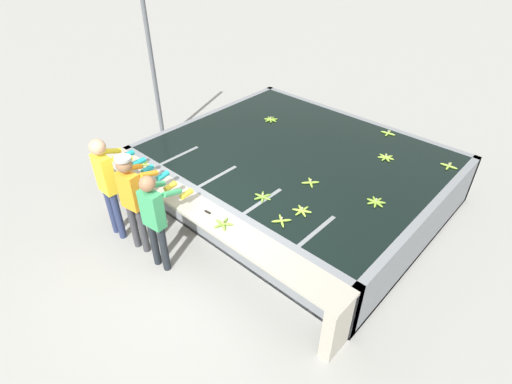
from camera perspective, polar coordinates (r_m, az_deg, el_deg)
ground_plane at (r=6.18m, az=-8.60°, el=-10.20°), size 80.00×80.00×0.00m
wash_tank at (r=7.25m, az=5.83°, el=2.48°), size 4.81×3.98×0.91m
work_ledge at (r=5.84m, az=-7.48°, el=-4.59°), size 4.81×0.45×0.91m
worker_0 at (r=6.38m, az=-20.36°, el=1.66°), size 0.41×0.72×1.75m
worker_1 at (r=6.02m, az=-17.16°, el=-0.45°), size 0.48×0.74×1.66m
worker_2 at (r=5.65m, az=-14.18°, el=-3.20°), size 0.46×0.73×1.60m
banana_bunch_floating_0 at (r=7.28m, az=25.83°, el=3.37°), size 0.28×0.28×0.08m
banana_bunch_floating_1 at (r=5.43m, az=3.66°, el=-4.11°), size 0.24×0.24×0.08m
banana_bunch_floating_2 at (r=7.14m, az=18.06°, el=4.73°), size 0.28×0.27×0.08m
banana_bunch_floating_3 at (r=5.86m, az=0.96°, el=-0.68°), size 0.28×0.27×0.08m
banana_bunch_floating_4 at (r=6.21m, az=7.79°, el=1.36°), size 0.23×0.23×0.08m
banana_bunch_floating_5 at (r=6.01m, az=16.76°, el=-1.37°), size 0.28×0.28×0.08m
banana_bunch_floating_6 at (r=8.10m, az=2.13°, el=10.31°), size 0.28×0.28×0.08m
banana_bunch_floating_7 at (r=7.96m, az=18.34°, el=7.98°), size 0.28×0.28×0.08m
banana_bunch_floating_8 at (r=5.63m, az=6.59°, el=-2.67°), size 0.27×0.28×0.08m
banana_bunch_ledge_0 at (r=6.87m, az=-16.18°, el=3.85°), size 0.28×0.28×0.08m
banana_bunch_ledge_1 at (r=5.38m, az=-4.73°, el=-4.57°), size 0.27×0.28×0.08m
knife_0 at (r=5.58m, az=-6.41°, el=-3.14°), size 0.35×0.06×0.02m
knife_1 at (r=6.41m, az=-15.14°, el=1.43°), size 0.20×0.32×0.02m
support_post_left at (r=8.88m, az=-14.45°, el=16.28°), size 0.09×0.09×3.20m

